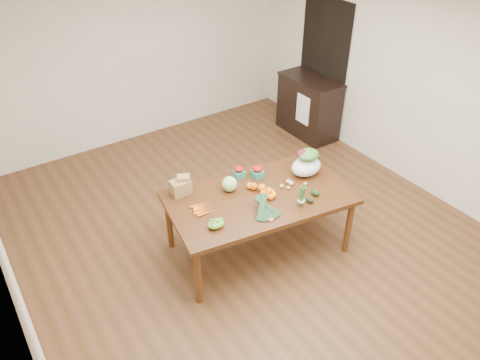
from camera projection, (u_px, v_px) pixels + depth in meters
floor at (250, 234)px, 5.61m from camera, size 6.00×6.00×0.00m
ceiling at (253, 0)px, 4.08m from camera, size 5.00×6.00×0.02m
room_walls at (251, 136)px, 4.84m from camera, size 5.02×6.02×2.70m
dining_table at (258, 223)px, 5.20m from camera, size 2.08×1.36×0.75m
doorway_dark at (323, 67)px, 7.25m from camera, size 0.02×1.00×2.10m
cabinet at (309, 106)px, 7.43m from camera, size 0.52×1.02×0.94m
dish_towel at (303, 110)px, 7.15m from camera, size 0.02×0.28×0.45m
paper_bag at (181, 186)px, 4.97m from camera, size 0.31×0.27×0.19m
cabbage at (229, 184)px, 5.02m from camera, size 0.17×0.17×0.17m
strawberry_basket_a at (239, 173)px, 5.26m from camera, size 0.13×0.13×0.10m
strawberry_basket_b at (257, 173)px, 5.25m from camera, size 0.14×0.14×0.11m
orange_a at (250, 186)px, 5.07m from camera, size 0.08×0.08×0.08m
orange_b at (254, 186)px, 5.06m from camera, size 0.09×0.09×0.09m
orange_c at (262, 188)px, 5.04m from camera, size 0.09×0.09×0.09m
mandarin_cluster at (269, 193)px, 4.95m from camera, size 0.21×0.21×0.10m
carrots at (203, 209)px, 4.78m from camera, size 0.25×0.25×0.03m
snap_pea_bag at (216, 224)px, 4.54m from camera, size 0.18×0.13×0.08m
kale_bunch at (267, 209)px, 4.67m from camera, size 0.38×0.44×0.16m
asparagus_bundle at (301, 196)px, 4.78m from camera, size 0.10×0.13×0.26m
potato_a at (281, 186)px, 5.10m from camera, size 0.05×0.04×0.04m
potato_b at (288, 188)px, 5.07m from camera, size 0.05×0.04×0.04m
potato_c at (291, 183)px, 5.13m from camera, size 0.06×0.05×0.05m
potato_d at (288, 181)px, 5.17m from camera, size 0.06×0.05×0.05m
potato_e at (305, 184)px, 5.14m from camera, size 0.05×0.04×0.04m
avocado_a at (310, 200)px, 4.88m from camera, size 0.09×0.11×0.06m
avocado_b at (315, 193)px, 4.98m from camera, size 0.09×0.12×0.07m
salad_bag at (306, 164)px, 5.25m from camera, size 0.40×0.33×0.28m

